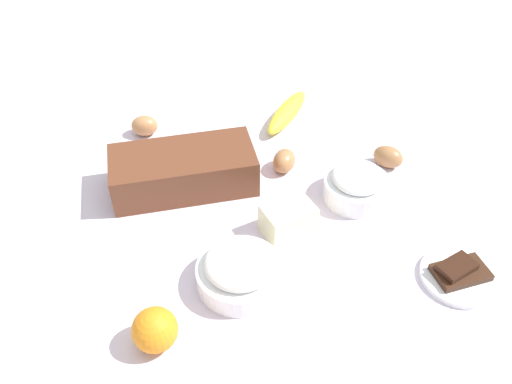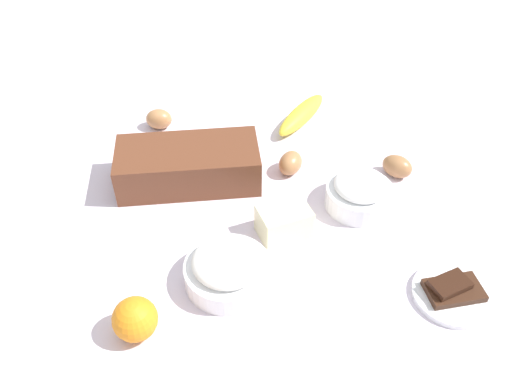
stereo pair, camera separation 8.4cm
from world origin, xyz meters
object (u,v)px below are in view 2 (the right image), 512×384
banana (302,115)px  egg_near_butter (397,166)px  loaf_pan (188,165)px  sugar_bowl (360,192)px  orange_fruit (135,319)px  egg_loose (290,163)px  chocolate_plate (452,292)px  flour_bowl (228,268)px  butter_block (284,222)px  egg_beside_bowl (159,119)px

banana → egg_near_butter: bearing=124.6°
loaf_pan → sugar_bowl: 0.34m
orange_fruit → egg_near_butter: bearing=-150.1°
egg_near_butter → egg_loose: 0.22m
chocolate_plate → orange_fruit: bearing=-1.1°
flour_bowl → egg_near_butter: size_ratio=2.32×
butter_block → egg_beside_bowl: butter_block is taller
egg_beside_bowl → banana: bearing=175.1°
loaf_pan → egg_near_butter: 0.42m
egg_beside_bowl → egg_loose: 0.33m
egg_loose → banana: bearing=-109.6°
loaf_pan → egg_loose: size_ratio=4.66×
flour_bowl → orange_fruit: same height
loaf_pan → egg_beside_bowl: loaf_pan is taller
flour_bowl → chocolate_plate: (-0.36, 0.09, -0.02)m
sugar_bowl → butter_block: size_ratio=1.43×
flour_bowl → egg_loose: flour_bowl is taller
loaf_pan → egg_loose: (-0.21, 0.00, -0.02)m
banana → butter_block: size_ratio=2.11×
loaf_pan → flour_bowl: (-0.05, 0.27, -0.01)m
egg_beside_bowl → chocolate_plate: bearing=129.6°
egg_beside_bowl → chocolate_plate: egg_beside_bowl is taller
loaf_pan → banana: loaf_pan is taller
banana → egg_near_butter: egg_near_butter is taller
orange_fruit → flour_bowl: bearing=-152.1°
chocolate_plate → flour_bowl: bearing=-14.0°
egg_beside_bowl → chocolate_plate: size_ratio=0.45×
flour_bowl → sugar_bowl: bearing=-151.6°
flour_bowl → butter_block: 0.15m
egg_loose → chocolate_plate: size_ratio=0.47×
banana → butter_block: butter_block is taller
orange_fruit → butter_block: orange_fruit is taller
chocolate_plate → egg_near_butter: bearing=-93.1°
banana → egg_loose: size_ratio=3.10×
flour_bowl → sugar_bowl: (-0.27, -0.15, 0.00)m
flour_bowl → egg_near_butter: 0.43m
orange_fruit → loaf_pan: bearing=-106.2°
orange_fruit → chocolate_plate: size_ratio=0.53×
butter_block → chocolate_plate: size_ratio=0.69×
flour_bowl → orange_fruit: 0.17m
flour_bowl → banana: bearing=-116.8°
banana → orange_fruit: 0.64m
sugar_bowl → chocolate_plate: 0.25m
egg_beside_bowl → egg_loose: size_ratio=0.96×
sugar_bowl → chocolate_plate: sugar_bowl is taller
loaf_pan → egg_beside_bowl: 0.21m
banana → egg_loose: 0.19m
egg_near_butter → egg_loose: (0.21, -0.04, 0.00)m
loaf_pan → chocolate_plate: 0.54m
sugar_bowl → butter_block: (0.16, 0.05, -0.00)m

